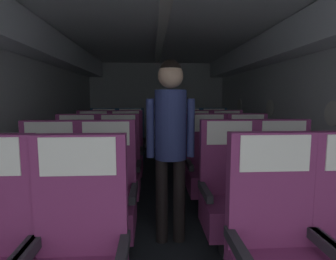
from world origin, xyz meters
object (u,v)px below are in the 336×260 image
(seat_b_right_window, at_px, (231,198))
(seat_e_right_aisle, at_px, (215,144))
(seat_d_left_window, at_px, (93,156))
(seat_b_left_window, at_px, (48,201))
(seat_c_right_window, at_px, (208,170))
(seat_d_left_aisle, at_px, (126,156))
(seat_b_left_aisle, at_px, (106,200))
(seat_d_right_window, at_px, (196,155))
(seat_e_right_window, at_px, (189,145))
(seat_e_left_aisle, at_px, (130,145))
(seat_c_left_aisle, at_px, (119,172))
(flight_attendant, at_px, (171,132))
(seat_c_right_aisle, at_px, (249,170))
(seat_b_right_aisle, at_px, (286,197))
(seat_e_left_window, at_px, (104,145))
(seat_a_right_window, at_px, (278,258))
(seat_c_left_window, at_px, (77,172))
(seat_d_right_aisle, at_px, (228,154))

(seat_b_right_window, bearing_deg, seat_e_right_aisle, 79.67)
(seat_d_left_window, height_order, seat_e_right_aisle, same)
(seat_b_left_window, bearing_deg, seat_c_right_window, 29.83)
(seat_b_right_window, height_order, seat_d_left_aisle, same)
(seat_b_left_aisle, relative_size, seat_d_right_window, 1.00)
(seat_d_right_window, height_order, seat_e_right_window, same)
(seat_b_right_window, relative_size, seat_d_left_aisle, 1.00)
(seat_e_right_aisle, bearing_deg, seat_b_left_window, -127.56)
(seat_e_left_aisle, bearing_deg, seat_b_right_window, -68.10)
(seat_c_left_aisle, relative_size, flight_attendant, 0.69)
(seat_b_right_window, xyz_separation_m, seat_d_left_window, (-1.51, 1.74, 0.00))
(seat_c_right_aisle, bearing_deg, seat_e_right_aisle, 89.86)
(seat_d_left_window, xyz_separation_m, seat_d_right_window, (1.51, 0.00, 0.00))
(seat_b_right_window, bearing_deg, seat_d_right_window, 90.12)
(seat_b_right_aisle, height_order, seat_e_left_window, same)
(seat_b_left_aisle, xyz_separation_m, seat_e_left_window, (-0.47, 2.59, 0.00))
(seat_b_right_aisle, relative_size, seat_c_right_aisle, 1.00)
(seat_b_right_aisle, relative_size, seat_e_right_window, 1.00)
(seat_c_right_aisle, relative_size, seat_d_left_window, 1.00)
(seat_c_right_window, bearing_deg, seat_c_right_aisle, -2.63)
(seat_a_right_window, xyz_separation_m, seat_e_left_aisle, (-1.05, 3.44, 0.00))
(seat_b_right_window, height_order, seat_c_left_window, same)
(seat_a_right_window, relative_size, seat_d_right_aisle, 1.00)
(seat_a_right_window, bearing_deg, seat_e_right_window, 90.07)
(seat_b_right_aisle, relative_size, seat_b_right_window, 1.00)
(seat_d_right_aisle, relative_size, seat_e_left_window, 1.00)
(seat_c_right_window, height_order, seat_e_left_window, same)
(seat_e_left_aisle, bearing_deg, seat_c_right_window, -58.75)
(seat_e_left_window, distance_m, seat_e_right_window, 1.51)
(seat_e_left_aisle, relative_size, seat_e_right_aisle, 1.00)
(seat_a_right_window, relative_size, seat_e_left_window, 1.00)
(seat_d_right_aisle, height_order, seat_e_right_aisle, same)
(seat_c_right_aisle, relative_size, seat_d_left_aisle, 1.00)
(seat_a_right_window, xyz_separation_m, seat_c_left_aisle, (-1.05, 1.72, 0.00))
(seat_d_left_aisle, bearing_deg, seat_b_right_window, -59.03)
(seat_c_left_window, distance_m, seat_c_right_window, 1.51)
(seat_c_left_aisle, bearing_deg, seat_d_right_aisle, 29.82)
(seat_a_right_window, xyz_separation_m, seat_c_right_window, (-0.01, 1.73, 0.00))
(seat_c_left_window, distance_m, seat_e_right_aisle, 2.63)
(seat_c_left_aisle, height_order, seat_e_right_window, same)
(seat_c_left_aisle, xyz_separation_m, flight_attendant, (0.55, -0.65, 0.54))
(flight_attendant, bearing_deg, seat_e_left_aisle, -81.26)
(seat_c_right_aisle, xyz_separation_m, seat_e_left_aisle, (-1.51, 1.73, 0.00))
(seat_d_left_aisle, xyz_separation_m, seat_e_right_aisle, (1.51, 0.87, 0.00))
(seat_c_right_aisle, height_order, seat_d_left_window, same)
(seat_b_left_aisle, bearing_deg, seat_d_left_window, 105.21)
(seat_b_right_window, relative_size, seat_d_left_window, 1.00)
(seat_c_left_aisle, height_order, seat_d_left_aisle, same)
(seat_b_left_window, distance_m, seat_c_right_window, 1.73)
(seat_c_right_window, bearing_deg, seat_d_right_window, 89.81)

